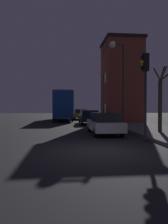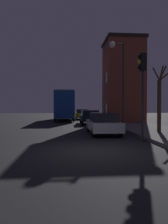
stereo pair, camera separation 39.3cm
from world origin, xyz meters
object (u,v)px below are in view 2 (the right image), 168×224
at_px(bare_tree, 160,99).
at_px(car_far_lane, 82,114).
at_px(bus, 65,104).
at_px(car_mid_lane, 90,117).
at_px(traffic_light, 142,78).
at_px(car_near_lane, 103,123).
at_px(streetlamp, 118,65).

relative_size(bare_tree, car_far_lane, 0.95).
relative_size(bus, car_far_lane, 2.18).
height_order(bus, car_mid_lane, bus).
height_order(bare_tree, car_mid_lane, bare_tree).
bearing_deg(bus, traffic_light, -77.73).
xyz_separation_m(traffic_light, car_near_lane, (-1.48, 3.22, -2.49)).
bearing_deg(car_far_lane, bare_tree, -78.44).
bearing_deg(car_near_lane, traffic_light, -65.27).
xyz_separation_m(streetlamp, bare_tree, (1.91, -3.75, -2.93)).
height_order(car_mid_lane, car_far_lane, car_far_lane).
relative_size(traffic_light, car_far_lane, 0.97).
bearing_deg(streetlamp, car_far_lane, 97.24).
bearing_deg(car_mid_lane, car_far_lane, 90.85).
bearing_deg(bus, car_far_lane, 43.27).
bearing_deg(bus, car_mid_lane, -69.41).
xyz_separation_m(bare_tree, car_near_lane, (-3.67, 0.39, -1.56)).
distance_m(bus, car_mid_lane, 7.74).
bearing_deg(car_far_lane, bus, -136.73).
height_order(traffic_light, car_mid_lane, traffic_light).
height_order(streetlamp, car_far_lane, streetlamp).
height_order(bus, car_near_lane, bus).
relative_size(streetlamp, bare_tree, 1.56).
height_order(car_near_lane, car_mid_lane, car_mid_lane).
bearing_deg(traffic_light, streetlamp, 87.56).
bearing_deg(car_mid_lane, streetlamp, -71.82).
xyz_separation_m(car_near_lane, car_far_lane, (-0.12, 18.15, 0.05)).
bearing_deg(traffic_light, car_far_lane, 94.28).
xyz_separation_m(streetlamp, car_far_lane, (-1.88, 14.78, -4.44)).
xyz_separation_m(streetlamp, traffic_light, (-0.28, -6.58, -2.00)).
bearing_deg(streetlamp, traffic_light, -92.44).
bearing_deg(bus, bare_tree, -68.63).
bearing_deg(car_mid_lane, traffic_light, -83.00).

